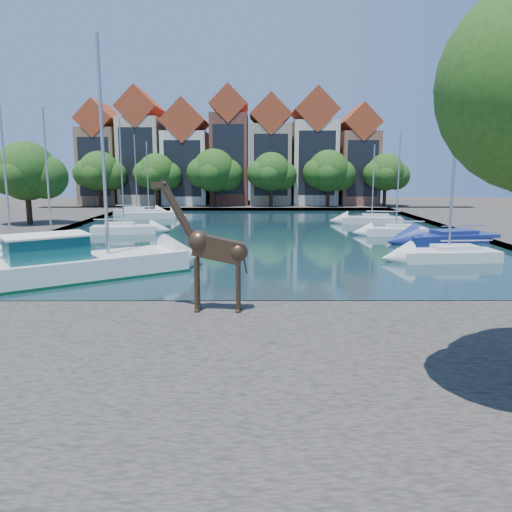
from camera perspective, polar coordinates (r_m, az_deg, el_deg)
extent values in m
plane|color=#38332B|center=(20.87, 0.62, -6.42)|extent=(160.00, 160.00, 0.00)
cube|color=black|center=(44.40, 0.22, 2.48)|extent=(38.00, 50.00, 0.08)
cube|color=#4C4842|center=(14.20, 1.00, -13.51)|extent=(50.00, 14.00, 0.50)
cube|color=#4C4842|center=(76.22, 0.07, 5.84)|extent=(60.00, 16.00, 0.50)
cube|color=#7E6045|center=(79.33, -17.04, 9.73)|extent=(5.39, 9.00, 11.00)
cube|color=#9E4A1F|center=(79.62, -17.29, 14.55)|extent=(5.44, 9.18, 5.44)
cube|color=black|center=(75.05, -18.03, 9.68)|extent=(4.40, 0.05, 8.25)
cube|color=#C5B598|center=(77.83, -12.76, 10.47)|extent=(5.88, 9.00, 12.50)
cube|color=#9E4A1F|center=(78.27, -12.99, 16.02)|extent=(5.94, 9.18, 5.94)
cube|color=black|center=(73.46, -13.53, 10.48)|extent=(4.80, 0.05, 9.38)
cube|color=silver|center=(76.69, -7.92, 9.88)|extent=(6.37, 9.00, 10.50)
cube|color=#9E4A1F|center=(76.96, -8.04, 14.86)|extent=(6.43, 9.18, 6.43)
cube|color=black|center=(72.25, -8.40, 9.86)|extent=(5.20, 0.05, 7.88)
cube|color=brown|center=(76.10, -3.00, 10.90)|extent=(5.39, 9.00, 13.00)
cube|color=#9E4A1F|center=(76.60, -3.05, 16.68)|extent=(5.44, 9.18, 5.44)
cube|color=black|center=(71.63, -3.18, 10.95)|extent=(4.40, 0.05, 9.75)
cube|color=tan|center=(76.04, 1.60, 10.35)|extent=(5.88, 9.00, 11.50)
cube|color=#9E4A1F|center=(76.40, 1.63, 15.66)|extent=(5.94, 9.18, 5.94)
cube|color=black|center=(71.56, 1.71, 10.36)|extent=(4.80, 0.05, 8.62)
cube|color=beige|center=(76.51, 6.56, 10.47)|extent=(6.37, 9.00, 12.00)
cube|color=#9E4A1F|center=(76.93, 6.67, 16.01)|extent=(6.43, 9.18, 6.43)
cube|color=black|center=(72.06, 6.97, 10.49)|extent=(5.20, 0.05, 9.00)
cube|color=brown|center=(77.52, 11.39, 9.78)|extent=(5.39, 9.00, 10.50)
cube|color=#9E4A1F|center=(77.78, 11.56, 14.54)|extent=(5.44, 9.18, 5.44)
cube|color=black|center=(73.14, 12.09, 9.75)|extent=(4.40, 0.05, 7.88)
cylinder|color=#332114|center=(73.88, -17.36, 6.68)|extent=(0.50, 0.50, 3.20)
sphere|color=#19360F|center=(73.78, -17.50, 9.22)|extent=(5.60, 5.60, 5.60)
sphere|color=#19360F|center=(73.60, -16.14, 8.85)|extent=(4.20, 4.20, 4.20)
sphere|color=#19360F|center=(73.87, -18.73, 8.94)|extent=(3.92, 3.92, 3.92)
cylinder|color=#332114|center=(71.93, -11.22, 6.87)|extent=(0.50, 0.50, 3.20)
sphere|color=#19360F|center=(71.83, -11.31, 9.38)|extent=(5.20, 5.20, 5.20)
sphere|color=#19360F|center=(71.85, -10.01, 9.01)|extent=(3.90, 3.90, 3.90)
sphere|color=#19360F|center=(71.73, -12.50, 9.13)|extent=(3.64, 3.64, 3.64)
cylinder|color=#332114|center=(70.84, -4.81, 6.98)|extent=(0.50, 0.50, 3.20)
sphere|color=#19360F|center=(70.74, -4.85, 9.73)|extent=(6.00, 6.00, 6.00)
sphere|color=#19360F|center=(70.92, -3.36, 9.26)|extent=(4.50, 4.50, 4.50)
sphere|color=#19360F|center=(70.50, -6.23, 9.46)|extent=(4.20, 4.20, 4.20)
cylinder|color=#332114|center=(70.65, 1.72, 7.00)|extent=(0.50, 0.50, 3.20)
sphere|color=#19360F|center=(70.54, 1.73, 9.61)|extent=(5.40, 5.40, 5.40)
sphere|color=#19360F|center=(70.92, 3.05, 9.17)|extent=(4.05, 4.05, 4.05)
sphere|color=#19360F|center=(70.12, 0.51, 9.39)|extent=(3.78, 3.78, 3.78)
cylinder|color=#332114|center=(71.35, 8.20, 6.93)|extent=(0.50, 0.50, 3.20)
sphere|color=#19360F|center=(71.25, 8.27, 9.61)|extent=(5.80, 5.80, 5.80)
sphere|color=#19360F|center=(71.83, 9.61, 9.12)|extent=(4.35, 4.35, 4.35)
sphere|color=#19360F|center=(70.64, 7.01, 9.40)|extent=(4.06, 4.06, 4.06)
cylinder|color=#332114|center=(72.94, 14.48, 6.78)|extent=(0.50, 0.50, 3.20)
sphere|color=#19360F|center=(72.84, 14.59, 9.26)|extent=(5.20, 5.20, 5.20)
sphere|color=#19360F|center=(73.54, 15.70, 8.81)|extent=(3.90, 3.90, 3.90)
sphere|color=#19360F|center=(72.11, 13.54, 9.09)|extent=(3.64, 3.64, 3.64)
cylinder|color=#332114|center=(52.83, -24.53, 5.15)|extent=(0.54, 0.54, 3.40)
sphere|color=#19360F|center=(52.69, -24.80, 8.81)|extent=(5.60, 5.60, 5.60)
sphere|color=#19360F|center=(52.31, -22.93, 8.32)|extent=(4.20, 4.20, 4.20)
sphere|color=#19360F|center=(52.99, -26.49, 8.38)|extent=(3.92, 3.92, 3.92)
cylinder|color=#3B2C1D|center=(18.98, -6.84, -3.39)|extent=(0.16, 0.16, 2.07)
cylinder|color=#3B2C1D|center=(19.39, -6.64, -3.09)|extent=(0.16, 0.16, 2.07)
cylinder|color=#3B2C1D|center=(18.79, -2.09, -3.45)|extent=(0.16, 0.16, 2.07)
cylinder|color=#3B2C1D|center=(19.21, -1.99, -3.15)|extent=(0.16, 0.16, 2.07)
cube|color=#3B2C1D|center=(18.80, -4.31, 0.81)|extent=(2.02, 0.62, 1.21)
cylinder|color=#3B2C1D|center=(18.86, -8.81, 4.87)|extent=(1.33, 0.35, 2.14)
cube|color=#3B2C1D|center=(18.94, -11.02, 8.00)|extent=(0.58, 0.20, 0.33)
cube|color=white|center=(28.09, -18.91, -0.93)|extent=(10.61, 8.63, 1.48)
cube|color=#135455|center=(27.50, -22.81, 0.64)|extent=(4.45, 4.08, 1.37)
cylinder|color=#B2B2B7|center=(27.99, -17.11, 11.71)|extent=(0.18, 0.18, 11.42)
cube|color=silver|center=(33.66, -26.08, -0.10)|extent=(6.14, 4.15, 0.98)
cube|color=silver|center=(33.61, -26.12, 0.45)|extent=(2.89, 2.30, 0.55)
cylinder|color=#B2B2B7|center=(33.23, -26.84, 9.50)|extent=(0.13, 0.13, 10.72)
cube|color=navy|center=(31.32, -22.13, -0.65)|extent=(6.48, 3.25, 0.83)
cube|color=navy|center=(31.27, -22.16, -0.15)|extent=(2.94, 1.98, 0.46)
cylinder|color=#B2B2B7|center=(30.85, -22.69, 7.57)|extent=(0.11, 0.11, 8.52)
cube|color=white|center=(46.31, -14.83, 3.07)|extent=(5.88, 2.74, 0.89)
cube|color=white|center=(46.28, -14.84, 3.43)|extent=(2.64, 1.71, 0.50)
cylinder|color=#B2B2B7|center=(46.00, -15.10, 9.16)|extent=(0.12, 0.12, 9.34)
cube|color=silver|center=(59.53, -12.13, 4.70)|extent=(6.36, 3.11, 0.94)
cube|color=silver|center=(59.50, -12.14, 4.99)|extent=(2.87, 1.91, 0.52)
cylinder|color=#B2B2B7|center=(59.30, -12.28, 8.81)|extent=(0.12, 0.12, 8.02)
cube|color=silver|center=(64.39, -13.41, 4.99)|extent=(5.78, 2.47, 0.82)
cube|color=silver|center=(64.37, -13.42, 5.23)|extent=(2.58, 1.59, 0.46)
cylinder|color=#B2B2B7|center=(64.17, -13.59, 9.25)|extent=(0.11, 0.11, 9.12)
cube|color=silver|center=(33.80, 21.16, 0.22)|extent=(6.22, 2.61, 0.90)
cube|color=silver|center=(33.75, 21.19, 0.72)|extent=(2.77, 1.70, 0.50)
cylinder|color=#B2B2B7|center=(33.37, 21.69, 8.45)|extent=(0.12, 0.12, 9.19)
cube|color=navy|center=(42.11, 21.14, 2.05)|extent=(7.82, 4.26, 0.89)
cube|color=navy|center=(42.07, 21.17, 2.45)|extent=(3.58, 2.53, 0.50)
cylinder|color=#B2B2B7|center=(41.76, 21.58, 8.71)|extent=(0.12, 0.12, 9.29)
cube|color=silver|center=(45.05, 15.69, 2.82)|extent=(5.27, 2.05, 0.86)
cube|color=silver|center=(45.02, 15.71, 3.18)|extent=(2.33, 1.38, 0.48)
cylinder|color=#B2B2B7|center=(44.74, 15.96, 8.29)|extent=(0.11, 0.11, 8.13)
cube|color=beige|center=(53.79, 13.09, 4.10)|extent=(6.37, 3.03, 0.92)
cube|color=beige|center=(53.76, 13.10, 4.42)|extent=(2.87, 1.88, 0.51)
cylinder|color=#B2B2B7|center=(53.54, 13.26, 8.32)|extent=(0.12, 0.12, 7.41)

